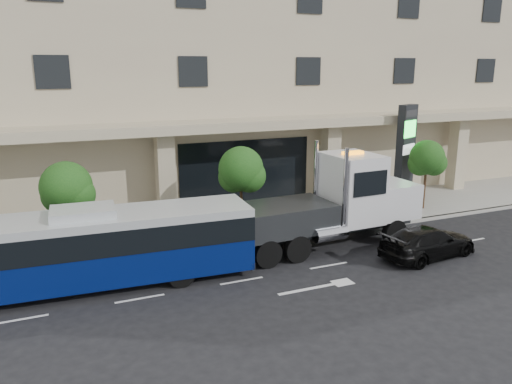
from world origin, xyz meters
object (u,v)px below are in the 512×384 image
(city_bus, at_px, (86,248))
(signage_pylon, at_px, (405,154))
(black_sedan, at_px, (428,242))
(tow_truck, at_px, (334,204))

(city_bus, bearing_deg, signage_pylon, 17.62)
(black_sedan, xyz_separation_m, signage_pylon, (4.52, 7.31, 2.48))
(tow_truck, height_order, signage_pylon, signage_pylon)
(city_bus, xyz_separation_m, signage_pylon, (18.68, 4.77, 1.56))
(city_bus, height_order, tow_truck, tow_truck)
(city_bus, height_order, black_sedan, city_bus)
(signage_pylon, bearing_deg, black_sedan, -144.86)
(city_bus, relative_size, signage_pylon, 2.13)
(city_bus, relative_size, tow_truck, 1.19)
(tow_truck, bearing_deg, signage_pylon, 27.43)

